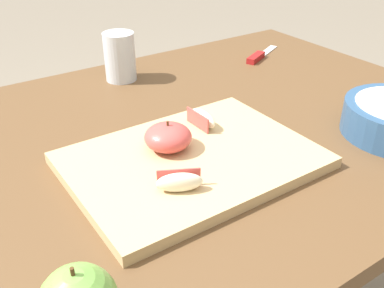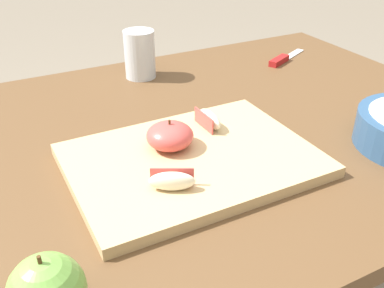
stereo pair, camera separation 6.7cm
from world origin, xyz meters
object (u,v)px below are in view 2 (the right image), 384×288
object	(u,v)px
cutting_board	(192,160)
apple_wedge_middle	(172,181)
paring_knife	(282,59)
apple_half_skin_up	(170,136)
apple_wedge_near_knife	(209,119)
drinking_glass_water	(140,54)

from	to	relation	value
cutting_board	apple_wedge_middle	distance (m)	0.09
paring_knife	apple_half_skin_up	bearing A→B (deg)	-147.56
apple_half_skin_up	paring_knife	bearing A→B (deg)	32.44
apple_wedge_near_knife	paring_knife	xyz separation A→B (m)	(0.34, 0.24, -0.03)
cutting_board	apple_half_skin_up	bearing A→B (deg)	116.45
apple_half_skin_up	cutting_board	bearing A→B (deg)	-63.55
apple_wedge_near_knife	drinking_glass_water	distance (m)	0.31
apple_wedge_near_knife	apple_wedge_middle	world-z (taller)	same
apple_wedge_near_knife	drinking_glass_water	size ratio (longest dim) A/B	0.60
paring_knife	drinking_glass_water	distance (m)	0.35
apple_wedge_near_knife	cutting_board	bearing A→B (deg)	-134.53
cutting_board	paring_knife	size ratio (longest dim) A/B	2.43
apple_wedge_middle	drinking_glass_water	world-z (taller)	drinking_glass_water
cutting_board	apple_wedge_near_knife	bearing A→B (deg)	45.47
apple_wedge_near_knife	apple_wedge_middle	size ratio (longest dim) A/B	0.97
apple_wedge_middle	paring_knife	xyz separation A→B (m)	(0.47, 0.38, -0.03)
cutting_board	apple_half_skin_up	size ratio (longest dim) A/B	5.00
apple_wedge_middle	paring_knife	world-z (taller)	apple_wedge_middle
apple_wedge_middle	cutting_board	bearing A→B (deg)	45.20
apple_half_skin_up	drinking_glass_water	distance (m)	0.35
cutting_board	apple_wedge_near_knife	xyz separation A→B (m)	(0.07, 0.07, 0.02)
paring_knife	drinking_glass_water	size ratio (longest dim) A/B	1.45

